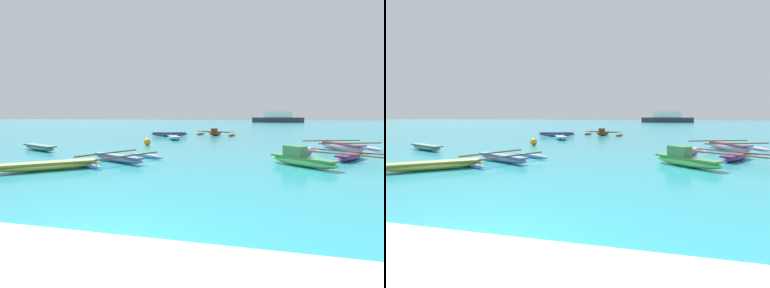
% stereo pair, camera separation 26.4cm
% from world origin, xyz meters
% --- Properties ---
extents(ground_plane, '(240.00, 240.00, 0.00)m').
position_xyz_m(ground_plane, '(0.00, 0.00, 0.00)').
color(ground_plane, teal).
extents(moored_boat_0, '(3.42, 3.08, 0.32)m').
position_xyz_m(moored_boat_0, '(-5.68, 6.36, 0.18)').
color(moored_boat_0, '#BBC84B').
rests_on(moored_boat_0, ground_plane).
extents(moored_boat_1, '(3.26, 1.84, 0.34)m').
position_xyz_m(moored_boat_1, '(-10.72, 11.77, 0.19)').
color(moored_boat_1, '#529787').
rests_on(moored_boat_1, ground_plane).
extents(moored_boat_2, '(2.73, 2.62, 0.82)m').
position_xyz_m(moored_boat_2, '(3.96, 9.67, 0.29)').
color(moored_boat_2, '#65D868').
rests_on(moored_boat_2, ground_plane).
extents(moored_boat_3, '(4.28, 2.94, 0.76)m').
position_xyz_m(moored_boat_3, '(-2.54, 27.25, 0.24)').
color(moored_boat_3, '#993A1A').
rests_on(moored_boat_3, ground_plane).
extents(moored_boat_4, '(1.90, 2.76, 0.29)m').
position_xyz_m(moored_boat_4, '(-5.26, 21.42, 0.17)').
color(moored_boat_4, '#8CD5E1').
rests_on(moored_boat_4, ground_plane).
extents(moored_boat_5, '(3.71, 1.42, 0.43)m').
position_xyz_m(moored_boat_5, '(-6.77, 24.82, 0.24)').
color(moored_boat_5, '#57599B').
rests_on(moored_boat_5, ground_plane).
extents(moored_boat_6, '(4.63, 3.69, 0.37)m').
position_xyz_m(moored_boat_6, '(6.39, 11.95, 0.17)').
color(moored_boat_6, '#903892').
rests_on(moored_boat_6, ground_plane).
extents(moored_boat_7, '(4.68, 4.04, 0.54)m').
position_xyz_m(moored_boat_7, '(6.92, 16.20, 0.26)').
color(moored_boat_7, '#BA7F9C').
rests_on(moored_boat_7, ground_plane).
extents(moored_boat_8, '(3.70, 4.28, 0.38)m').
position_xyz_m(moored_boat_8, '(-4.00, 8.84, 0.17)').
color(moored_boat_8, '#6A91CA').
rests_on(moored_boat_8, ground_plane).
extents(mooring_buoy_0, '(0.40, 0.40, 0.40)m').
position_xyz_m(mooring_buoy_0, '(3.66, 12.18, 0.20)').
color(mooring_buoy_0, orange).
rests_on(mooring_buoy_0, ground_plane).
extents(mooring_buoy_1, '(0.48, 0.48, 0.48)m').
position_xyz_m(mooring_buoy_1, '(-5.54, 16.06, 0.24)').
color(mooring_buoy_1, orange).
rests_on(mooring_buoy_1, ground_plane).
extents(distant_ferry, '(13.98, 3.08, 3.08)m').
position_xyz_m(distant_ferry, '(5.79, 84.82, 1.25)').
color(distant_ferry, '#2D333D').
rests_on(distant_ferry, ground_plane).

